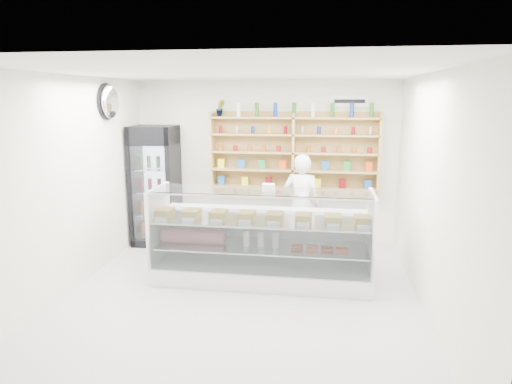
# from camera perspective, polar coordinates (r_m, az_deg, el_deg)

# --- Properties ---
(room) EXTENTS (5.00, 5.00, 5.00)m
(room) POSITION_cam_1_polar(r_m,az_deg,el_deg) (5.53, -2.23, 0.13)
(room) COLOR #A7A8AC
(room) RESTS_ON ground
(display_counter) EXTENTS (2.98, 0.89, 1.30)m
(display_counter) POSITION_cam_1_polar(r_m,az_deg,el_deg) (6.38, 0.69, -8.02)
(display_counter) COLOR white
(display_counter) RESTS_ON floor
(shop_worker) EXTENTS (0.64, 0.45, 1.64)m
(shop_worker) POSITION_cam_1_polar(r_m,az_deg,el_deg) (7.38, 5.67, -1.56)
(shop_worker) COLOR white
(shop_worker) RESTS_ON floor
(drinks_cooler) EXTENTS (0.77, 0.75, 2.04)m
(drinks_cooler) POSITION_cam_1_polar(r_m,az_deg,el_deg) (8.05, -12.45, 0.83)
(drinks_cooler) COLOR black
(drinks_cooler) RESTS_ON floor
(wall_shelving) EXTENTS (2.84, 0.28, 1.33)m
(wall_shelving) POSITION_cam_1_polar(r_m,az_deg,el_deg) (7.73, 4.71, 4.89)
(wall_shelving) COLOR tan
(wall_shelving) RESTS_ON back_wall
(potted_plant) EXTENTS (0.19, 0.17, 0.28)m
(potted_plant) POSITION_cam_1_polar(r_m,az_deg,el_deg) (7.86, -4.48, 10.42)
(potted_plant) COLOR #1E6626
(potted_plant) RESTS_ON wall_shelving
(security_mirror) EXTENTS (0.15, 0.50, 0.50)m
(security_mirror) POSITION_cam_1_polar(r_m,az_deg,el_deg) (7.26, -17.79, 10.71)
(security_mirror) COLOR silver
(security_mirror) RESTS_ON left_wall
(wall_sign) EXTENTS (0.62, 0.03, 0.20)m
(wall_sign) POSITION_cam_1_polar(r_m,az_deg,el_deg) (7.80, 11.62, 11.05)
(wall_sign) COLOR white
(wall_sign) RESTS_ON back_wall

